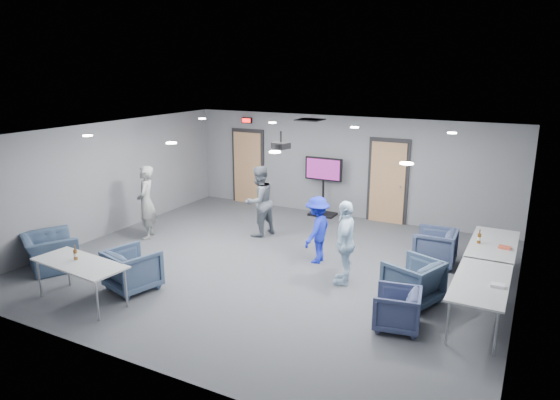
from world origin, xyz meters
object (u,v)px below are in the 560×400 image
at_px(person_d, 317,230).
at_px(bottle_front, 75,254).
at_px(chair_right_a, 435,247).
at_px(person_b, 259,201).
at_px(person_c, 345,242).
at_px(table_front_left, 80,265).
at_px(person_a, 146,202).
at_px(tv_stand, 323,183).
at_px(table_right_a, 493,245).
at_px(table_right_b, 481,283).
at_px(projector, 281,145).
at_px(chair_right_b, 413,281).
at_px(chair_front_a, 133,269).
at_px(bottle_right, 479,238).
at_px(chair_front_b, 50,252).
at_px(chair_right_c, 397,309).

bearing_deg(person_d, bottle_front, -39.59).
bearing_deg(chair_right_a, person_b, -91.41).
xyz_separation_m(person_b, bottle_front, (-1.08, -4.43, -0.02)).
relative_size(person_c, table_front_left, 0.88).
distance_m(person_a, tv_stand, 4.68).
distance_m(person_c, chair_right_a, 2.19).
bearing_deg(person_b, table_right_a, 105.08).
distance_m(chair_right_a, table_right_b, 2.46).
bearing_deg(table_right_b, person_a, 84.44).
xyz_separation_m(person_a, projector, (3.38, 0.34, 1.54)).
bearing_deg(projector, chair_right_b, -2.07).
bearing_deg(person_a, person_c, 58.34).
relative_size(chair_front_a, tv_stand, 0.53).
height_order(person_c, table_right_a, person_c).
distance_m(person_a, table_right_a, 7.55).
relative_size(person_b, chair_right_b, 2.01).
bearing_deg(bottle_right, person_a, -171.70).
distance_m(chair_right_a, bottle_right, 1.04).
bearing_deg(bottle_right, chair_front_b, -156.03).
bearing_deg(person_c, bottle_front, -68.59).
bearing_deg(person_d, person_a, -82.88).
height_order(person_a, tv_stand, person_a).
bearing_deg(bottle_front, person_d, 49.59).
relative_size(table_right_a, tv_stand, 1.23).
distance_m(table_right_b, tv_stand, 6.27).
xyz_separation_m(person_c, chair_right_b, (1.32, -0.21, -0.41)).
xyz_separation_m(chair_right_c, projector, (-2.98, 1.82, 2.09)).
xyz_separation_m(person_a, table_right_a, (7.46, 1.17, -0.18)).
distance_m(table_right_a, tv_stand, 5.14).
bearing_deg(chair_right_b, table_front_left, -41.18).
bearing_deg(table_front_left, chair_right_a, 47.71).
distance_m(chair_front_b, tv_stand, 6.91).
distance_m(person_a, projector, 3.73).
bearing_deg(chair_right_b, person_d, -91.70).
bearing_deg(chair_right_b, chair_right_a, -158.94).
xyz_separation_m(person_b, bottle_right, (4.95, -0.33, -0.02)).
height_order(person_b, table_front_left, person_b).
height_order(chair_right_a, tv_stand, tv_stand).
bearing_deg(projector, tv_stand, 110.38).
xyz_separation_m(bottle_front, tv_stand, (1.78, 6.69, 0.08)).
bearing_deg(chair_right_c, person_c, -142.98).
xyz_separation_m(chair_front_a, tv_stand, (1.22, 5.95, 0.52)).
xyz_separation_m(chair_front_a, table_front_left, (-0.41, -0.79, 0.30)).
relative_size(person_c, chair_front_b, 1.47).
distance_m(chair_front_a, projector, 3.72).
bearing_deg(bottle_front, bottle_right, 34.20).
relative_size(chair_right_b, bottle_front, 3.25).
xyz_separation_m(person_a, chair_right_c, (6.36, -1.48, -0.55)).
bearing_deg(chair_right_b, person_a, -73.10).
distance_m(chair_right_b, chair_front_a, 4.98).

